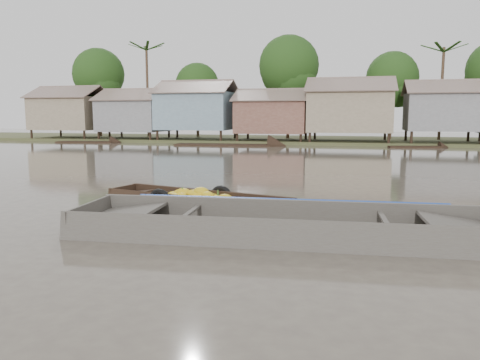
# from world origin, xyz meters

# --- Properties ---
(ground) EXTENTS (120.00, 120.00, 0.00)m
(ground) POSITION_xyz_m (0.00, 0.00, 0.00)
(ground) COLOR #50463D
(ground) RESTS_ON ground
(riverbank) EXTENTS (120.00, 12.47, 10.22)m
(riverbank) POSITION_xyz_m (3.03, 31.86, 3.07)
(riverbank) COLOR #384723
(riverbank) RESTS_ON ground
(banana_boat) EXTENTS (5.34, 2.54, 0.74)m
(banana_boat) POSITION_xyz_m (-1.07, 1.78, 0.12)
(banana_boat) COLOR black
(banana_boat) RESTS_ON ground
(viewer_boat) EXTENTS (8.54, 2.75, 0.68)m
(viewer_boat) POSITION_xyz_m (1.65, -0.67, 0.08)
(viewer_boat) COLOR #46413B
(viewer_boat) RESTS_ON ground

